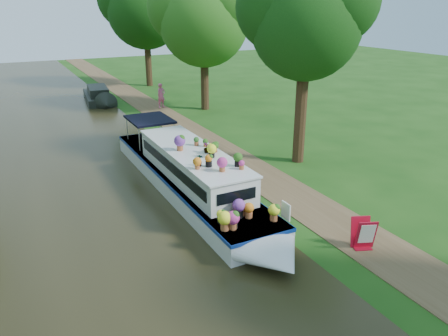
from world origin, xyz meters
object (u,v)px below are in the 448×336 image
(pedestrian_pink, at_px, (161,96))
(plant_boat, at_px, (193,176))
(second_boat, at_px, (98,96))
(sandwich_board, at_px, (363,235))

(pedestrian_pink, bearing_deg, plant_boat, -121.15)
(second_boat, relative_size, sandwich_board, 6.35)
(plant_boat, bearing_deg, sandwich_board, -63.20)
(plant_boat, distance_m, sandwich_board, 6.74)
(second_boat, bearing_deg, plant_boat, -85.00)
(second_boat, bearing_deg, sandwich_board, -77.80)
(plant_boat, distance_m, second_boat, 19.35)
(sandwich_board, bearing_deg, second_boat, 117.45)
(plant_boat, bearing_deg, second_boat, 88.52)
(sandwich_board, bearing_deg, plant_boat, 138.54)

